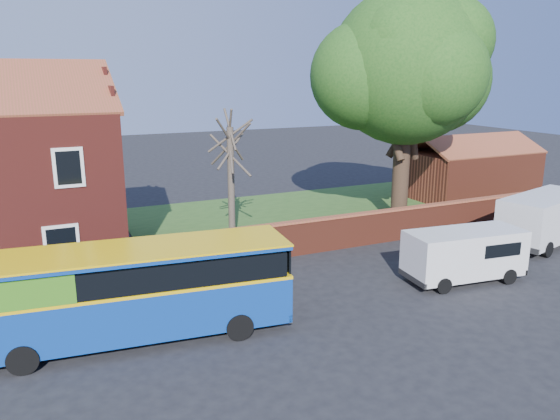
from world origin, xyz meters
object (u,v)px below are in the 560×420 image
bus (122,290)px  van_far (545,217)px  van_near (465,253)px  large_tree (405,72)px

bus → van_far: size_ratio=1.67×
van_near → large_tree: 11.19m
van_near → large_tree: size_ratio=0.39×
van_far → bus: bearing=168.8°
bus → large_tree: (16.01, 7.71, 6.40)m
van_near → van_far: (6.88, 2.05, 0.20)m
van_near → van_far: bearing=22.9°
van_near → large_tree: large_tree is taller
bus → large_tree: large_tree is taller
van_near → van_far: 7.19m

